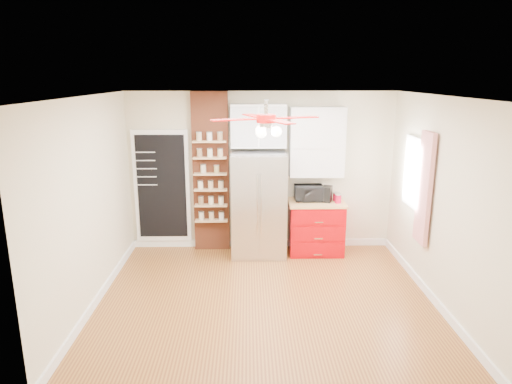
{
  "coord_description": "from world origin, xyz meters",
  "views": [
    {
      "loc": [
        -0.23,
        -5.64,
        2.94
      ],
      "look_at": [
        -0.11,
        0.9,
        1.27
      ],
      "focal_mm": 32.0,
      "sensor_mm": 36.0,
      "label": 1
    }
  ],
  "objects_px": {
    "canister_left": "(338,199)",
    "fridge": "(259,204)",
    "red_cabinet": "(316,227)",
    "ceiling_fan": "(266,119)",
    "coffee_maker": "(327,194)",
    "toaster_oven": "(309,193)",
    "pantry_jar_oats": "(203,169)"
  },
  "relations": [
    {
      "from": "ceiling_fan",
      "to": "coffee_maker",
      "type": "bearing_deg",
      "value": 57.04
    },
    {
      "from": "red_cabinet",
      "to": "coffee_maker",
      "type": "relative_size",
      "value": 3.59
    },
    {
      "from": "fridge",
      "to": "toaster_oven",
      "type": "distance_m",
      "value": 0.87
    },
    {
      "from": "toaster_oven",
      "to": "coffee_maker",
      "type": "relative_size",
      "value": 1.8
    },
    {
      "from": "fridge",
      "to": "canister_left",
      "type": "height_order",
      "value": "fridge"
    },
    {
      "from": "fridge",
      "to": "coffee_maker",
      "type": "xyz_separation_m",
      "value": [
        1.14,
        0.05,
        0.16
      ]
    },
    {
      "from": "red_cabinet",
      "to": "toaster_oven",
      "type": "xyz_separation_m",
      "value": [
        -0.12,
        0.07,
        0.58
      ]
    },
    {
      "from": "red_cabinet",
      "to": "canister_left",
      "type": "height_order",
      "value": "canister_left"
    },
    {
      "from": "canister_left",
      "to": "fridge",
      "type": "bearing_deg",
      "value": 178.14
    },
    {
      "from": "coffee_maker",
      "to": "canister_left",
      "type": "relative_size",
      "value": 1.87
    },
    {
      "from": "fridge",
      "to": "canister_left",
      "type": "relative_size",
      "value": 12.48
    },
    {
      "from": "pantry_jar_oats",
      "to": "toaster_oven",
      "type": "bearing_deg",
      "value": -1.24
    },
    {
      "from": "red_cabinet",
      "to": "toaster_oven",
      "type": "bearing_deg",
      "value": 151.14
    },
    {
      "from": "toaster_oven",
      "to": "pantry_jar_oats",
      "type": "xyz_separation_m",
      "value": [
        -1.76,
        0.04,
        0.41
      ]
    },
    {
      "from": "red_cabinet",
      "to": "ceiling_fan",
      "type": "xyz_separation_m",
      "value": [
        -0.92,
        -1.68,
        1.97
      ]
    },
    {
      "from": "fridge",
      "to": "ceiling_fan",
      "type": "xyz_separation_m",
      "value": [
        0.05,
        -1.63,
        1.55
      ]
    },
    {
      "from": "fridge",
      "to": "toaster_oven",
      "type": "height_order",
      "value": "fridge"
    },
    {
      "from": "red_cabinet",
      "to": "pantry_jar_oats",
      "type": "bearing_deg",
      "value": 176.76
    },
    {
      "from": "ceiling_fan",
      "to": "coffee_maker",
      "type": "distance_m",
      "value": 2.44
    },
    {
      "from": "red_cabinet",
      "to": "coffee_maker",
      "type": "bearing_deg",
      "value": 0.68
    },
    {
      "from": "toaster_oven",
      "to": "red_cabinet",
      "type": "bearing_deg",
      "value": -30.57
    },
    {
      "from": "pantry_jar_oats",
      "to": "red_cabinet",
      "type": "bearing_deg",
      "value": -3.24
    },
    {
      "from": "ceiling_fan",
      "to": "pantry_jar_oats",
      "type": "bearing_deg",
      "value": 118.39
    },
    {
      "from": "red_cabinet",
      "to": "canister_left",
      "type": "distance_m",
      "value": 0.63
    },
    {
      "from": "toaster_oven",
      "to": "canister_left",
      "type": "bearing_deg",
      "value": -20.83
    },
    {
      "from": "toaster_oven",
      "to": "pantry_jar_oats",
      "type": "distance_m",
      "value": 1.81
    },
    {
      "from": "pantry_jar_oats",
      "to": "fridge",
      "type": "bearing_deg",
      "value": -9.72
    },
    {
      "from": "red_cabinet",
      "to": "ceiling_fan",
      "type": "height_order",
      "value": "ceiling_fan"
    },
    {
      "from": "toaster_oven",
      "to": "coffee_maker",
      "type": "distance_m",
      "value": 0.3
    },
    {
      "from": "canister_left",
      "to": "pantry_jar_oats",
      "type": "height_order",
      "value": "pantry_jar_oats"
    },
    {
      "from": "canister_left",
      "to": "pantry_jar_oats",
      "type": "relative_size",
      "value": 1.04
    },
    {
      "from": "red_cabinet",
      "to": "pantry_jar_oats",
      "type": "relative_size",
      "value": 7.0
    }
  ]
}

